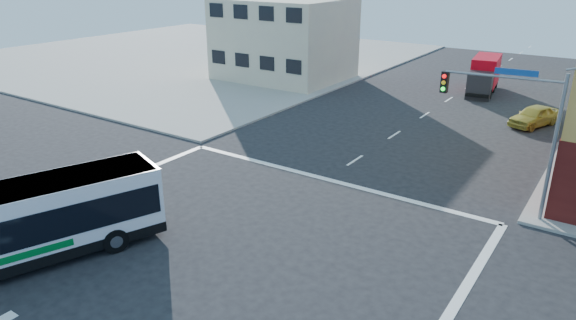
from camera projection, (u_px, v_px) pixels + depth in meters
The scene contains 6 objects.
ground at pixel (211, 254), 21.42m from camera, with size 120.00×120.00×0.00m, color black.
sidewalk_nw at pixel (192, 54), 66.72m from camera, with size 50.00×50.00×0.15m, color gray.
building_west at pixel (284, 39), 52.00m from camera, with size 12.06×10.06×8.00m.
signal_mast_ne at pixel (516, 114), 23.04m from camera, with size 7.91×1.13×8.07m.
box_truck at pixel (484, 76), 47.22m from camera, with size 2.98×7.33×3.20m.
parked_car at pixel (534, 116), 37.80m from camera, with size 1.79×4.44×1.51m, color gold.
Camera 1 is at (13.09, -13.53, 11.40)m, focal length 32.00 mm.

